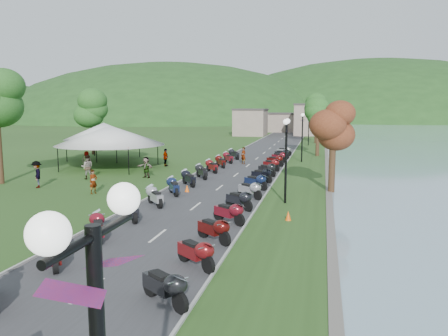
# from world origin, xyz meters

# --- Properties ---
(road) EXTENTS (7.00, 120.00, 0.02)m
(road) POSITION_xyz_m (0.00, 40.00, 0.01)
(road) COLOR #39393C
(road) RESTS_ON ground
(hills_backdrop) EXTENTS (360.00, 120.00, 76.00)m
(hills_backdrop) POSITION_xyz_m (0.00, 200.00, 0.00)
(hills_backdrop) COLOR #285621
(hills_backdrop) RESTS_ON ground
(far_building) EXTENTS (18.00, 16.00, 5.00)m
(far_building) POSITION_xyz_m (-2.00, 85.00, 2.50)
(far_building) COLOR gray
(far_building) RESTS_ON ground
(moto_row_left) EXTENTS (2.60, 42.21, 1.10)m
(moto_row_left) POSITION_xyz_m (-2.30, 18.91, 0.55)
(moto_row_left) COLOR #331411
(moto_row_left) RESTS_ON ground
(moto_row_right) EXTENTS (2.60, 42.23, 1.10)m
(moto_row_right) POSITION_xyz_m (2.66, 23.56, 0.55)
(moto_row_right) COLOR #331411
(moto_row_right) RESTS_ON ground
(vendor_tent_main) EXTENTS (6.73, 6.73, 4.00)m
(vendor_tent_main) POSITION_xyz_m (-12.28, 29.51, 2.00)
(vendor_tent_main) COLOR silver
(vendor_tent_main) RESTS_ON ground
(vendor_tent_side) EXTENTS (5.69, 5.69, 4.00)m
(vendor_tent_side) POSITION_xyz_m (-16.21, 35.67, 2.00)
(vendor_tent_side) COLOR silver
(vendor_tent_side) RESTS_ON ground
(tree_lakeside) EXTENTS (2.41, 2.41, 6.69)m
(tree_lakeside) POSITION_xyz_m (7.76, 22.20, 3.34)
(tree_lakeside) COLOR #306F27
(tree_lakeside) RESTS_ON ground
(pedestrian_a) EXTENTS (0.63, 0.72, 1.63)m
(pedestrian_a) POSITION_xyz_m (-7.70, 18.09, 0.00)
(pedestrian_a) COLOR slate
(pedestrian_a) RESTS_ON ground
(pedestrian_b) EXTENTS (1.07, 0.86, 1.94)m
(pedestrian_b) POSITION_xyz_m (-11.18, 23.35, 0.00)
(pedestrian_b) COLOR slate
(pedestrian_b) RESTS_ON ground
(pedestrian_c) EXTENTS (1.17, 1.30, 1.93)m
(pedestrian_c) POSITION_xyz_m (-12.72, 19.15, 0.00)
(pedestrian_c) COLOR slate
(pedestrian_c) RESTS_ON ground
(traffic_cone_near) EXTENTS (0.32, 0.32, 0.50)m
(traffic_cone_near) POSITION_xyz_m (-3.00, 7.60, 0.25)
(traffic_cone_near) COLOR #F2590C
(traffic_cone_near) RESTS_ON ground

